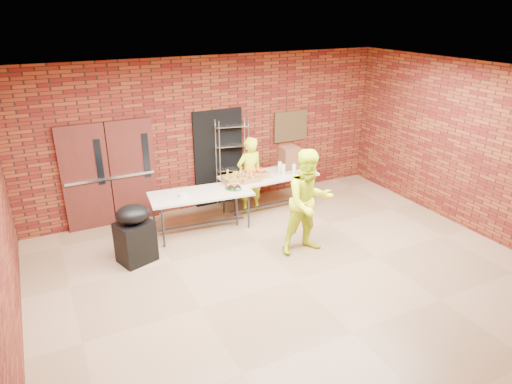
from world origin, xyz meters
The scene contains 19 objects.
room centered at (0.00, 0.00, 1.60)m, with size 8.08×7.08×3.28m.
double_doors centered at (-2.20, 3.44, 1.05)m, with size 1.78×0.12×2.10m.
dark_doorway centered at (0.10, 3.46, 1.05)m, with size 1.10×0.06×2.10m, color black.
bronze_plaque centered at (1.90, 3.45, 1.55)m, with size 0.85×0.04×0.70m, color #47371C.
wire_rack centered at (0.37, 3.32, 0.96)m, with size 0.70×0.23×1.92m, color #AEAEB5, non-canonical shape.
table_left centered at (-0.74, 2.35, 0.73)m, with size 2.01×1.01×0.80m.
table_right centered at (0.86, 2.57, 0.76)m, with size 2.01×0.85×0.83m.
basket_bananas centered at (0.07, 2.53, 0.89)m, with size 0.47×0.36×0.14m.
basket_oranges centered at (0.54, 2.58, 0.89)m, with size 0.48×0.38×0.15m.
basket_apples centered at (0.34, 2.43, 0.88)m, with size 0.41×0.32×0.13m.
muffin_tray centered at (-0.07, 2.27, 0.84)m, with size 0.35×0.35×0.09m.
napkin_box centered at (-1.08, 2.32, 0.83)m, with size 0.17×0.11×0.06m, color silver.
coffee_dispenser centered at (1.45, 2.73, 1.07)m, with size 0.37×0.33×0.49m, color brown.
cup_stack_front centered at (1.12, 2.41, 0.94)m, with size 0.08×0.08×0.24m, color silver.
cup_stack_mid centered at (1.35, 2.36, 0.94)m, with size 0.07×0.07×0.22m, color silver.
cup_stack_back centered at (1.11, 2.54, 0.95)m, with size 0.08×0.08×0.25m, color silver.
covered_grill centered at (-2.16, 1.76, 0.53)m, with size 0.70×0.64×1.05m.
volunteer_woman centered at (0.52, 2.78, 0.82)m, with size 0.60×0.39×1.63m, color #D0E719.
volunteer_man centered at (0.67, 0.75, 0.95)m, with size 0.92×0.72×1.90m, color #D0E719.
Camera 1 is at (-3.43, -5.31, 4.13)m, focal length 32.00 mm.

